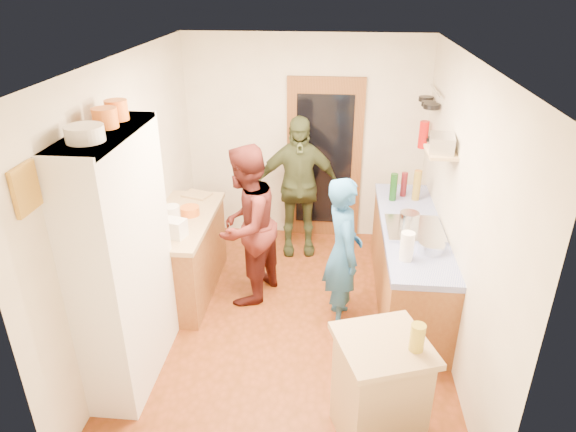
# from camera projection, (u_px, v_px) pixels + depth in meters

# --- Properties ---
(floor) EXTENTS (3.00, 4.00, 0.02)m
(floor) POSITION_uv_depth(u_px,v_px,m) (291.00, 321.00, 5.26)
(floor) COLOR brown
(floor) RESTS_ON ground
(ceiling) EXTENTS (3.00, 4.00, 0.02)m
(ceiling) POSITION_uv_depth(u_px,v_px,m) (291.00, 57.00, 4.12)
(ceiling) COLOR silver
(ceiling) RESTS_ON ground
(wall_back) EXTENTS (3.00, 0.02, 2.60)m
(wall_back) POSITION_uv_depth(u_px,v_px,m) (305.00, 140.00, 6.50)
(wall_back) COLOR beige
(wall_back) RESTS_ON ground
(wall_front) EXTENTS (3.00, 0.02, 2.60)m
(wall_front) POSITION_uv_depth(u_px,v_px,m) (260.00, 352.00, 2.89)
(wall_front) COLOR beige
(wall_front) RESTS_ON ground
(wall_left) EXTENTS (0.02, 4.00, 2.60)m
(wall_left) POSITION_uv_depth(u_px,v_px,m) (131.00, 199.00, 4.82)
(wall_left) COLOR beige
(wall_left) RESTS_ON ground
(wall_right) EXTENTS (0.02, 4.00, 2.60)m
(wall_right) POSITION_uv_depth(u_px,v_px,m) (460.00, 212.00, 4.56)
(wall_right) COLOR beige
(wall_right) RESTS_ON ground
(door_frame) EXTENTS (0.95, 0.06, 2.10)m
(door_frame) POSITION_uv_depth(u_px,v_px,m) (324.00, 160.00, 6.55)
(door_frame) COLOR brown
(door_frame) RESTS_ON ground
(door_glass) EXTENTS (0.70, 0.02, 1.70)m
(door_glass) POSITION_uv_depth(u_px,v_px,m) (324.00, 161.00, 6.52)
(door_glass) COLOR black
(door_glass) RESTS_ON door_frame
(hutch_body) EXTENTS (0.40, 1.20, 2.20)m
(hutch_body) POSITION_uv_depth(u_px,v_px,m) (123.00, 262.00, 4.17)
(hutch_body) COLOR white
(hutch_body) RESTS_ON ground
(hutch_top_shelf) EXTENTS (0.40, 1.14, 0.04)m
(hutch_top_shelf) POSITION_uv_depth(u_px,v_px,m) (103.00, 133.00, 3.70)
(hutch_top_shelf) COLOR white
(hutch_top_shelf) RESTS_ON hutch_body
(plate_stack) EXTENTS (0.26, 0.26, 0.11)m
(plate_stack) POSITION_uv_depth(u_px,v_px,m) (85.00, 134.00, 3.44)
(plate_stack) COLOR white
(plate_stack) RESTS_ON hutch_top_shelf
(orange_pot_a) EXTENTS (0.18, 0.18, 0.15)m
(orange_pot_a) POSITION_uv_depth(u_px,v_px,m) (105.00, 118.00, 3.73)
(orange_pot_a) COLOR orange
(orange_pot_a) RESTS_ON hutch_top_shelf
(orange_pot_b) EXTENTS (0.17, 0.17, 0.15)m
(orange_pot_b) POSITION_uv_depth(u_px,v_px,m) (117.00, 110.00, 3.92)
(orange_pot_b) COLOR orange
(orange_pot_b) RESTS_ON hutch_top_shelf
(left_counter_base) EXTENTS (0.60, 1.40, 0.85)m
(left_counter_base) POSITION_uv_depth(u_px,v_px,m) (185.00, 257.00, 5.58)
(left_counter_base) COLOR brown
(left_counter_base) RESTS_ON ground
(left_counter_top) EXTENTS (0.64, 1.44, 0.05)m
(left_counter_top) POSITION_uv_depth(u_px,v_px,m) (181.00, 220.00, 5.38)
(left_counter_top) COLOR tan
(left_counter_top) RESTS_ON left_counter_base
(toaster) EXTENTS (0.27, 0.22, 0.18)m
(toaster) POSITION_uv_depth(u_px,v_px,m) (173.00, 228.00, 4.96)
(toaster) COLOR white
(toaster) RESTS_ON left_counter_top
(kettle) EXTENTS (0.18, 0.18, 0.19)m
(kettle) POSITION_uv_depth(u_px,v_px,m) (172.00, 215.00, 5.23)
(kettle) COLOR white
(kettle) RESTS_ON left_counter_top
(orange_bowl) EXTENTS (0.24, 0.24, 0.09)m
(orange_bowl) POSITION_uv_depth(u_px,v_px,m) (190.00, 211.00, 5.42)
(orange_bowl) COLOR orange
(orange_bowl) RESTS_ON left_counter_top
(chopping_board) EXTENTS (0.35, 0.30, 0.02)m
(chopping_board) POSITION_uv_depth(u_px,v_px,m) (197.00, 195.00, 5.89)
(chopping_board) COLOR tan
(chopping_board) RESTS_ON left_counter_top
(right_counter_base) EXTENTS (0.60, 2.20, 0.84)m
(right_counter_base) POSITION_uv_depth(u_px,v_px,m) (408.00, 266.00, 5.42)
(right_counter_base) COLOR brown
(right_counter_base) RESTS_ON ground
(right_counter_top) EXTENTS (0.62, 2.22, 0.06)m
(right_counter_top) POSITION_uv_depth(u_px,v_px,m) (412.00, 228.00, 5.23)
(right_counter_top) COLOR #1E31A9
(right_counter_top) RESTS_ON right_counter_base
(hob) EXTENTS (0.55, 0.58, 0.04)m
(hob) POSITION_uv_depth(u_px,v_px,m) (414.00, 229.00, 5.10)
(hob) COLOR silver
(hob) RESTS_ON right_counter_top
(pot_on_hob) EXTENTS (0.19, 0.19, 0.13)m
(pot_on_hob) POSITION_uv_depth(u_px,v_px,m) (409.00, 218.00, 5.13)
(pot_on_hob) COLOR silver
(pot_on_hob) RESTS_ON hob
(bottle_a) EXTENTS (0.09, 0.09, 0.32)m
(bottle_a) POSITION_uv_depth(u_px,v_px,m) (394.00, 187.00, 5.72)
(bottle_a) COLOR #143F14
(bottle_a) RESTS_ON right_counter_top
(bottle_b) EXTENTS (0.07, 0.07, 0.28)m
(bottle_b) POSITION_uv_depth(u_px,v_px,m) (404.00, 184.00, 5.83)
(bottle_b) COLOR #591419
(bottle_b) RESTS_ON right_counter_top
(bottle_c) EXTENTS (0.10, 0.10, 0.35)m
(bottle_c) POSITION_uv_depth(u_px,v_px,m) (417.00, 185.00, 5.73)
(bottle_c) COLOR olive
(bottle_c) RESTS_ON right_counter_top
(paper_towel) EXTENTS (0.15, 0.15, 0.27)m
(paper_towel) POSITION_uv_depth(u_px,v_px,m) (407.00, 246.00, 4.54)
(paper_towel) COLOR white
(paper_towel) RESTS_ON right_counter_top
(mixing_bowl) EXTENTS (0.28, 0.28, 0.09)m
(mixing_bowl) POSITION_uv_depth(u_px,v_px,m) (431.00, 247.00, 4.71)
(mixing_bowl) COLOR silver
(mixing_bowl) RESTS_ON right_counter_top
(island_base) EXTENTS (0.70, 0.70, 0.86)m
(island_base) POSITION_uv_depth(u_px,v_px,m) (379.00, 394.00, 3.77)
(island_base) COLOR tan
(island_base) RESTS_ON ground
(island_top) EXTENTS (0.79, 0.79, 0.05)m
(island_top) POSITION_uv_depth(u_px,v_px,m) (384.00, 345.00, 3.57)
(island_top) COLOR tan
(island_top) RESTS_ON island_base
(cutting_board) EXTENTS (0.42, 0.38, 0.02)m
(cutting_board) POSITION_uv_depth(u_px,v_px,m) (374.00, 340.00, 3.60)
(cutting_board) COLOR white
(cutting_board) RESTS_ON island_top
(oil_jar) EXTENTS (0.13, 0.13, 0.20)m
(oil_jar) POSITION_uv_depth(u_px,v_px,m) (417.00, 337.00, 3.45)
(oil_jar) COLOR #AD9E2D
(oil_jar) RESTS_ON island_top
(pan_rail) EXTENTS (0.02, 0.65, 0.02)m
(pan_rail) POSITION_uv_depth(u_px,v_px,m) (436.00, 91.00, 5.61)
(pan_rail) COLOR silver
(pan_rail) RESTS_ON wall_right
(pan_hang_a) EXTENTS (0.18, 0.18, 0.05)m
(pan_hang_a) POSITION_uv_depth(u_px,v_px,m) (432.00, 106.00, 5.52)
(pan_hang_a) COLOR black
(pan_hang_a) RESTS_ON pan_rail
(pan_hang_b) EXTENTS (0.16, 0.16, 0.05)m
(pan_hang_b) POSITION_uv_depth(u_px,v_px,m) (429.00, 104.00, 5.70)
(pan_hang_b) COLOR black
(pan_hang_b) RESTS_ON pan_rail
(pan_hang_c) EXTENTS (0.17, 0.17, 0.05)m
(pan_hang_c) POSITION_uv_depth(u_px,v_px,m) (426.00, 99.00, 5.88)
(pan_hang_c) COLOR black
(pan_hang_c) RESTS_ON pan_rail
(wall_shelf) EXTENTS (0.26, 0.42, 0.03)m
(wall_shelf) POSITION_uv_depth(u_px,v_px,m) (441.00, 152.00, 4.81)
(wall_shelf) COLOR tan
(wall_shelf) RESTS_ON wall_right
(radio) EXTENTS (0.26, 0.33, 0.15)m
(radio) POSITION_uv_depth(u_px,v_px,m) (442.00, 143.00, 4.77)
(radio) COLOR silver
(radio) RESTS_ON wall_shelf
(ext_bracket) EXTENTS (0.06, 0.10, 0.04)m
(ext_bracket) POSITION_uv_depth(u_px,v_px,m) (428.00, 139.00, 6.03)
(ext_bracket) COLOR black
(ext_bracket) RESTS_ON wall_right
(fire_extinguisher) EXTENTS (0.11, 0.11, 0.32)m
(fire_extinguisher) POSITION_uv_depth(u_px,v_px,m) (423.00, 135.00, 6.01)
(fire_extinguisher) COLOR red
(fire_extinguisher) RESTS_ON wall_right
(picture_frame) EXTENTS (0.03, 0.25, 0.30)m
(picture_frame) POSITION_uv_depth(u_px,v_px,m) (25.00, 189.00, 3.10)
(picture_frame) COLOR gold
(picture_frame) RESTS_ON wall_left
(person_hob) EXTENTS (0.48, 0.63, 1.55)m
(person_hob) POSITION_uv_depth(u_px,v_px,m) (347.00, 253.00, 4.95)
(person_hob) COLOR #235993
(person_hob) RESTS_ON ground
(person_left) EXTENTS (0.90, 1.01, 1.72)m
(person_left) POSITION_uv_depth(u_px,v_px,m) (251.00, 225.00, 5.32)
(person_left) COLOR #451815
(person_left) RESTS_ON ground
(person_back) EXTENTS (1.07, 0.55, 1.75)m
(person_back) POSITION_uv_depth(u_px,v_px,m) (299.00, 187.00, 6.21)
(person_back) COLOR #31391F
(person_back) RESTS_ON ground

